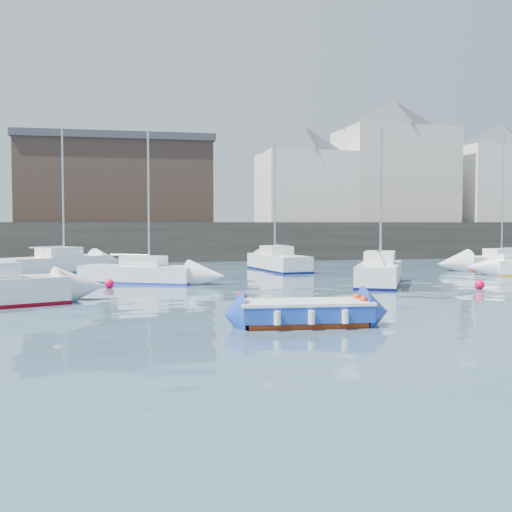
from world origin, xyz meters
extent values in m
plane|color=#2D4760|center=(0.00, 0.00, 0.00)|extent=(220.00, 220.00, 0.00)
cube|color=#28231E|center=(0.00, 35.00, 1.50)|extent=(90.00, 5.00, 3.00)
cube|color=#28231E|center=(0.00, 53.00, 1.40)|extent=(90.00, 32.00, 2.80)
cube|color=beige|center=(20.00, 42.00, 7.30)|extent=(10.00, 8.00, 9.00)
pyramid|color=#3A3D44|center=(20.00, 42.00, 13.20)|extent=(13.36, 13.36, 2.80)
cube|color=white|center=(31.00, 41.50, 6.55)|extent=(9.00, 7.00, 7.50)
pyramid|color=#3A3D44|center=(31.00, 41.50, 11.53)|extent=(11.88, 11.88, 2.45)
cube|color=white|center=(11.00, 41.50, 6.05)|extent=(8.00, 7.00, 6.50)
pyramid|color=#3A3D44|center=(11.00, 41.50, 10.53)|extent=(11.14, 11.14, 2.45)
cube|color=#3D2D26|center=(-6.00, 43.00, 6.30)|extent=(16.00, 10.00, 7.00)
cube|color=#3A3D44|center=(-6.00, 43.00, 10.10)|extent=(16.40, 10.40, 0.60)
cube|color=maroon|center=(-0.70, 2.16, 0.08)|extent=(3.51, 1.66, 0.17)
cube|color=#1B40AD|center=(-0.70, 2.16, 0.40)|extent=(3.82, 1.88, 0.47)
cube|color=white|center=(-0.70, 2.16, 0.68)|extent=(3.90, 1.92, 0.08)
cube|color=white|center=(-0.70, 2.16, 0.48)|extent=(3.04, 1.34, 0.42)
cube|color=tan|center=(-0.70, 2.16, 0.58)|extent=(0.35, 1.13, 0.06)
cylinder|color=white|center=(-1.58, 3.13, 0.37)|extent=(0.19, 0.19, 0.37)
cylinder|color=white|center=(-1.72, 1.34, 0.37)|extent=(0.19, 0.19, 0.37)
cylinder|color=white|center=(-0.63, 3.05, 0.37)|extent=(0.19, 0.19, 0.37)
cylinder|color=white|center=(-0.77, 1.27, 0.37)|extent=(0.19, 0.19, 0.37)
cylinder|color=white|center=(0.32, 2.97, 0.37)|extent=(0.19, 0.19, 0.37)
cylinder|color=white|center=(0.18, 1.19, 0.37)|extent=(0.19, 0.19, 0.37)
cube|color=white|center=(-4.95, 16.44, 0.43)|extent=(5.91, 4.19, 0.85)
cube|color=#2030AE|center=(-4.95, 16.44, 0.06)|extent=(5.97, 4.23, 0.11)
cube|color=white|center=(-4.70, 16.31, 1.09)|extent=(2.40, 2.12, 0.47)
cylinder|color=silver|center=(-4.45, 16.18, 4.13)|extent=(0.09, 0.09, 6.55)
cube|color=white|center=(6.19, 12.91, 0.51)|extent=(4.22, 5.90, 1.02)
cube|color=#090D3E|center=(6.19, 12.91, 0.07)|extent=(4.26, 5.96, 0.14)
cube|color=white|center=(6.32, 13.16, 1.31)|extent=(2.13, 2.40, 0.57)
cylinder|color=silver|center=(6.45, 13.41, 4.30)|extent=(0.11, 0.11, 6.55)
cube|color=white|center=(3.76, 22.78, 0.49)|extent=(2.77, 6.20, 0.98)
cube|color=#080E44|center=(3.76, 22.78, 0.07)|extent=(2.80, 6.26, 0.13)
cube|color=white|center=(3.72, 23.07, 1.25)|extent=(1.73, 2.28, 0.54)
cylinder|color=silver|center=(3.67, 23.37, 4.42)|extent=(0.11, 0.11, 6.88)
cube|color=white|center=(18.32, 20.57, 0.43)|extent=(6.70, 2.39, 0.85)
cube|color=maroon|center=(18.32, 20.57, 0.06)|extent=(6.76, 2.41, 0.11)
cube|color=white|center=(17.99, 20.55, 1.09)|extent=(2.38, 1.68, 0.47)
cylinder|color=silver|center=(17.66, 20.54, 4.65)|extent=(0.09, 0.09, 7.61)
cube|color=white|center=(-9.54, 23.56, 0.49)|extent=(6.23, 5.85, 0.97)
cube|color=#0550B1|center=(-9.54, 23.56, 0.06)|extent=(6.30, 5.90, 0.13)
cube|color=white|center=(-9.29, 23.77, 1.24)|extent=(2.73, 2.67, 0.54)
cylinder|color=silver|center=(-9.05, 23.98, 4.70)|extent=(0.11, 0.11, 7.46)
sphere|color=#FF0539|center=(-1.39, 8.18, 0.00)|extent=(0.39, 0.39, 0.39)
sphere|color=#FF0539|center=(9.85, 10.26, 0.00)|extent=(0.44, 0.44, 0.44)
sphere|color=#FF0539|center=(-6.34, 14.26, 0.00)|extent=(0.43, 0.43, 0.43)
camera|label=1|loc=(-5.97, -15.48, 2.97)|focal=45.00mm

